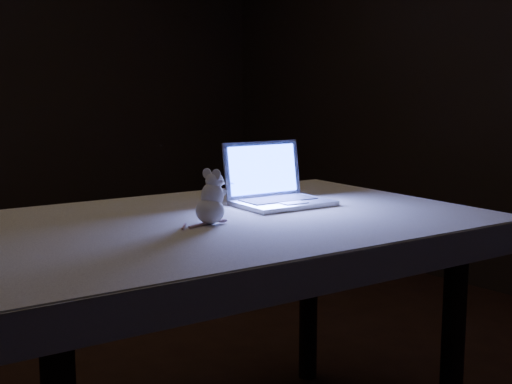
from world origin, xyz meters
TOP-DOWN VIEW (x-y plane):
  - table at (-0.11, -0.39)m, footprint 1.56×1.09m
  - tablecloth at (-0.08, -0.45)m, footprint 1.72×1.27m
  - laptop at (0.18, -0.35)m, footprint 0.33×0.30m
  - plush_mouse at (-0.19, -0.45)m, footprint 0.13×0.13m

SIDE VIEW (x-z plane):
  - table at x=-0.11m, z-range 0.00..0.79m
  - tablecloth at x=-0.08m, z-range 0.71..0.80m
  - plush_mouse at x=-0.19m, z-range 0.80..0.96m
  - laptop at x=0.18m, z-range 0.80..1.01m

